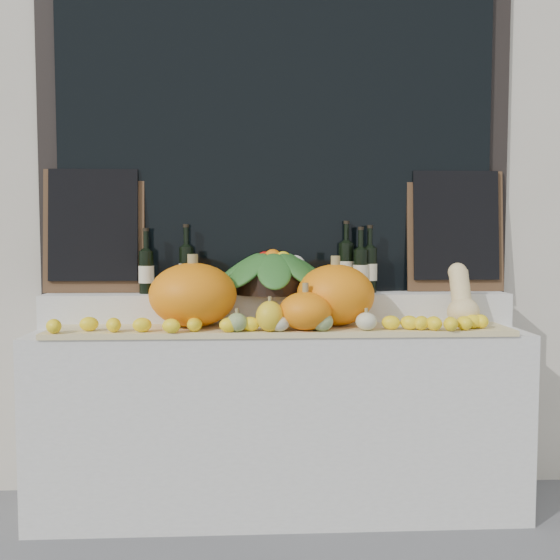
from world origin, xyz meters
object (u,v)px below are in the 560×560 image
object	(u,v)px
pumpkin_right	(335,295)
produce_bowl	(273,272)
wine_bottle_tall	(346,267)
butternut_squash	(462,300)
pumpkin_left	(193,295)

from	to	relation	value
pumpkin_right	produce_bowl	size ratio (longest dim) A/B	0.59
produce_bowl	wine_bottle_tall	size ratio (longest dim) A/B	1.72
butternut_squash	pumpkin_left	bearing A→B (deg)	179.11
pumpkin_left	produce_bowl	distance (m)	0.44
pumpkin_left	butternut_squash	distance (m)	1.25
butternut_squash	wine_bottle_tall	world-z (taller)	wine_bottle_tall
butternut_squash	wine_bottle_tall	xyz separation A→B (m)	(-0.50, 0.31, 0.14)
wine_bottle_tall	pumpkin_right	bearing A→B (deg)	-108.66
produce_bowl	wine_bottle_tall	bearing A→B (deg)	10.83
butternut_squash	wine_bottle_tall	bearing A→B (deg)	148.24
pumpkin_left	butternut_squash	xyz separation A→B (m)	(1.25, -0.02, -0.03)
pumpkin_right	produce_bowl	xyz separation A→B (m)	(-0.28, 0.21, 0.10)
pumpkin_right	wine_bottle_tall	world-z (taller)	wine_bottle_tall
pumpkin_right	butternut_squash	bearing A→B (deg)	-2.90
pumpkin_right	wine_bottle_tall	size ratio (longest dim) A/B	1.01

